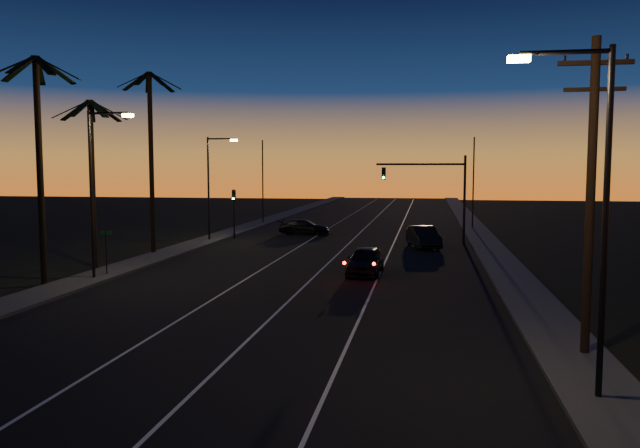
% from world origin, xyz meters
% --- Properties ---
extents(road, '(20.00, 170.00, 0.01)m').
position_xyz_m(road, '(0.00, 30.00, 0.01)').
color(road, black).
rests_on(road, ground).
extents(sidewalk_left, '(2.40, 170.00, 0.16)m').
position_xyz_m(sidewalk_left, '(-11.20, 30.00, 0.08)').
color(sidewalk_left, '#393937').
rests_on(sidewalk_left, ground).
extents(sidewalk_right, '(2.40, 170.00, 0.16)m').
position_xyz_m(sidewalk_right, '(11.20, 30.00, 0.08)').
color(sidewalk_right, '#393937').
rests_on(sidewalk_right, ground).
extents(lane_stripe_left, '(0.12, 160.00, 0.01)m').
position_xyz_m(lane_stripe_left, '(-3.00, 30.00, 0.02)').
color(lane_stripe_left, silver).
rests_on(lane_stripe_left, road).
extents(lane_stripe_mid, '(0.12, 160.00, 0.01)m').
position_xyz_m(lane_stripe_mid, '(0.50, 30.00, 0.02)').
color(lane_stripe_mid, silver).
rests_on(lane_stripe_mid, road).
extents(lane_stripe_right, '(0.12, 160.00, 0.01)m').
position_xyz_m(lane_stripe_right, '(4.00, 30.00, 0.02)').
color(lane_stripe_right, silver).
rests_on(lane_stripe_right, road).
extents(palm_near, '(4.25, 4.16, 11.53)m').
position_xyz_m(palm_near, '(-12.60, 18.00, 7.07)').
color(palm_near, black).
rests_on(palm_near, ground).
extents(palm_mid, '(4.25, 4.16, 10.03)m').
position_xyz_m(palm_mid, '(-13.20, 24.00, 6.25)').
color(palm_mid, black).
rests_on(palm_mid, ground).
extents(palm_far, '(4.25, 4.16, 12.53)m').
position_xyz_m(palm_far, '(-12.20, 30.00, 7.61)').
color(palm_far, black).
rests_on(palm_far, ground).
extents(streetlight_left_near, '(2.55, 0.26, 9.00)m').
position_xyz_m(streetlight_left_near, '(-10.70, 20.00, 5.32)').
color(streetlight_left_near, black).
rests_on(streetlight_left_near, ground).
extents(streetlight_left_far, '(2.55, 0.26, 8.50)m').
position_xyz_m(streetlight_left_far, '(-10.69, 38.00, 5.06)').
color(streetlight_left_far, black).
rests_on(streetlight_left_far, ground).
extents(streetlight_right_near, '(2.55, 0.26, 9.00)m').
position_xyz_m(streetlight_right_near, '(10.70, 6.00, 5.32)').
color(streetlight_right_near, black).
rests_on(streetlight_right_near, ground).
extents(street_sign, '(0.70, 0.06, 2.60)m').
position_xyz_m(street_sign, '(-10.80, 21.00, 1.66)').
color(street_sign, black).
rests_on(street_sign, ground).
extents(utility_pole, '(2.20, 0.28, 10.00)m').
position_xyz_m(utility_pole, '(11.60, 10.00, 5.32)').
color(utility_pole, black).
rests_on(utility_pole, ground).
extents(signal_mast, '(7.10, 0.41, 7.00)m').
position_xyz_m(signal_mast, '(7.14, 39.99, 4.78)').
color(signal_mast, black).
rests_on(signal_mast, ground).
extents(signal_post, '(0.28, 0.37, 4.20)m').
position_xyz_m(signal_post, '(-9.50, 39.98, 2.89)').
color(signal_post, black).
rests_on(signal_post, ground).
extents(far_pole_left, '(0.14, 0.14, 9.00)m').
position_xyz_m(far_pole_left, '(-11.00, 55.00, 4.50)').
color(far_pole_left, black).
rests_on(far_pole_left, ground).
extents(far_pole_right, '(0.14, 0.14, 9.00)m').
position_xyz_m(far_pole_right, '(11.00, 52.00, 4.50)').
color(far_pole_right, black).
rests_on(far_pole_right, ground).
extents(lead_car, '(1.94, 5.14, 1.56)m').
position_xyz_m(lead_car, '(3.20, 24.24, 0.79)').
color(lead_car, black).
rests_on(lead_car, road).
extents(right_car, '(2.86, 5.16, 1.61)m').
position_xyz_m(right_car, '(6.36, 36.79, 0.82)').
color(right_car, black).
rests_on(right_car, road).
extents(cross_car, '(4.62, 1.89, 1.34)m').
position_xyz_m(cross_car, '(-4.32, 44.42, 0.68)').
color(cross_car, black).
rests_on(cross_car, road).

